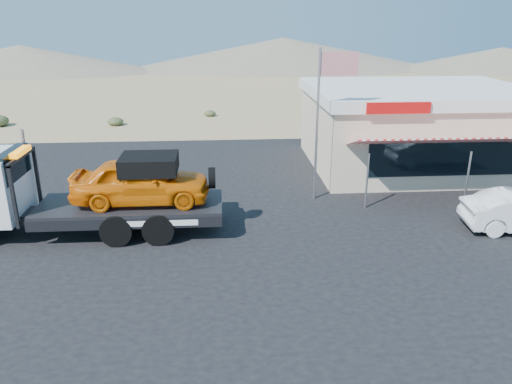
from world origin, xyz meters
TOP-DOWN VIEW (x-y plane):
  - ground at (0.00, 0.00)m, footprint 120.00×120.00m
  - asphalt_lot at (2.00, 3.00)m, footprint 32.00×24.00m
  - tow_truck at (-3.90, 1.70)m, footprint 8.98×2.66m
  - jerky_store at (10.50, 8.97)m, footprint 10.40×9.97m
  - flagpole at (4.93, 4.50)m, footprint 1.55×0.10m
  - distant_hills at (-9.77, 55.14)m, footprint 126.00×48.00m

SIDE VIEW (x-z plane):
  - ground at x=0.00m, z-range 0.00..0.00m
  - asphalt_lot at x=2.00m, z-range 0.00..0.02m
  - tow_truck at x=-3.90m, z-range 0.11..3.12m
  - distant_hills at x=-9.77m, z-range -0.21..3.99m
  - jerky_store at x=10.50m, z-range 0.04..3.94m
  - flagpole at x=4.93m, z-range 0.76..6.76m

